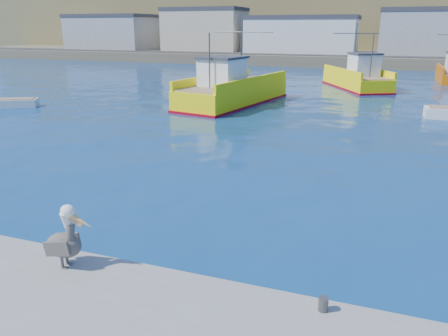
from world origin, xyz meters
The scene contains 7 objects.
ground centered at (0.00, 0.00, 0.00)m, with size 260.00×260.00×0.00m, color navy.
dock_bollards centered at (0.60, -3.40, 0.65)m, with size 36.20×0.20×0.30m.
far_shore centered at (0.00, 109.20, 8.98)m, with size 200.00×81.00×24.00m.
trawler_yellow_a centered at (-7.55, 22.06, 1.08)m, with size 6.33×12.55×6.60m.
trawler_yellow_b centered at (1.31, 35.07, 0.97)m, with size 7.62×10.49×6.35m.
skiff_left centered at (-23.10, 15.01, 0.26)m, with size 3.86×2.85×0.80m.
pelican centered at (-2.96, -3.72, 1.18)m, with size 1.30×0.61×1.60m.
Camera 1 is at (3.64, -11.10, 5.95)m, focal length 35.00 mm.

